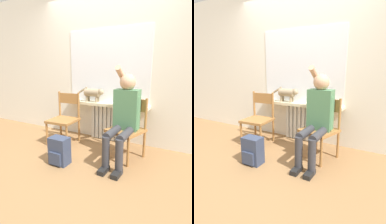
{
  "view_description": "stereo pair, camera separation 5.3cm",
  "coord_description": "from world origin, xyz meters",
  "views": [
    {
      "loc": [
        1.39,
        -1.82,
        1.29
      ],
      "look_at": [
        0.0,
        0.78,
        0.59
      ],
      "focal_mm": 30.0,
      "sensor_mm": 36.0,
      "label": 1
    },
    {
      "loc": [
        1.44,
        -1.79,
        1.29
      ],
      "look_at": [
        0.0,
        0.78,
        0.59
      ],
      "focal_mm": 30.0,
      "sensor_mm": 36.0,
      "label": 2
    }
  ],
  "objects": [
    {
      "name": "ground_plane",
      "position": [
        0.0,
        0.0,
        0.0
      ],
      "size": [
        12.0,
        12.0,
        0.0
      ],
      "primitive_type": "plane",
      "color": "olive"
    },
    {
      "name": "wall_with_window",
      "position": [
        0.0,
        1.23,
        1.35
      ],
      "size": [
        7.0,
        0.06,
        2.7
      ],
      "color": "white",
      "rests_on": "ground_plane"
    },
    {
      "name": "radiator",
      "position": [
        -0.0,
        1.15,
        0.32
      ],
      "size": [
        0.57,
        0.08,
        0.65
      ],
      "color": "silver",
      "rests_on": "ground_plane"
    },
    {
      "name": "windowsill",
      "position": [
        0.0,
        1.08,
        0.67
      ],
      "size": [
        1.57,
        0.23,
        0.05
      ],
      "color": "beige",
      "rests_on": "radiator"
    },
    {
      "name": "window_glass",
      "position": [
        0.0,
        1.2,
        1.32
      ],
      "size": [
        1.51,
        0.01,
        1.24
      ],
      "color": "white",
      "rests_on": "windowsill"
    },
    {
      "name": "chair_left",
      "position": [
        -0.56,
        0.67,
        0.45
      ],
      "size": [
        0.47,
        0.47,
        0.88
      ],
      "rotation": [
        0.0,
        0.0,
        0.06
      ],
      "color": "#9E6B38",
      "rests_on": "ground_plane"
    },
    {
      "name": "chair_right",
      "position": [
        0.57,
        0.67,
        0.45
      ],
      "size": [
        0.56,
        0.56,
        0.88
      ],
      "rotation": [
        0.0,
        0.0,
        -0.3
      ],
      "color": "#9E6B38",
      "rests_on": "ground_plane"
    },
    {
      "name": "person",
      "position": [
        0.56,
        0.55,
        0.67
      ],
      "size": [
        0.36,
        1.04,
        1.33
      ],
      "color": "#333338",
      "rests_on": "ground_plane"
    },
    {
      "name": "cat",
      "position": [
        -0.21,
        1.07,
        0.86
      ],
      "size": [
        0.51,
        0.14,
        0.26
      ],
      "color": "#9E896B",
      "rests_on": "windowsill"
    },
    {
      "name": "backpack",
      "position": [
        -0.16,
        0.02,
        0.19
      ],
      "size": [
        0.26,
        0.21,
        0.38
      ],
      "color": "#333D56",
      "rests_on": "ground_plane"
    }
  ]
}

